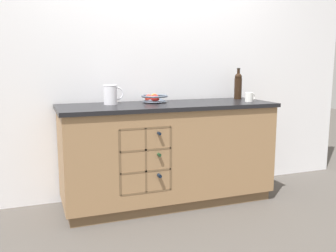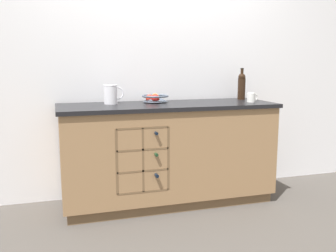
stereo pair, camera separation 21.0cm
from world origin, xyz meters
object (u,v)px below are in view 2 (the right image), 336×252
fruit_bowl (155,98)px  white_pitcher (111,94)px  ceramic_mug (251,98)px  standing_wine_bottle (242,85)px

fruit_bowl → white_pitcher: white_pitcher is taller
ceramic_mug → standing_wine_bottle: size_ratio=0.36×
white_pitcher → standing_wine_bottle: size_ratio=0.58×
fruit_bowl → standing_wine_bottle: bearing=2.7°
fruit_bowl → standing_wine_bottle: size_ratio=0.79×
white_pitcher → ceramic_mug: (1.28, -0.21, -0.05)m
fruit_bowl → white_pitcher: bearing=-178.7°
ceramic_mug → fruit_bowl: bearing=165.6°
fruit_bowl → white_pitcher: size_ratio=1.36×
fruit_bowl → white_pitcher: 0.41m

